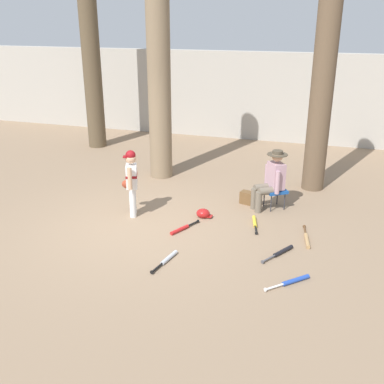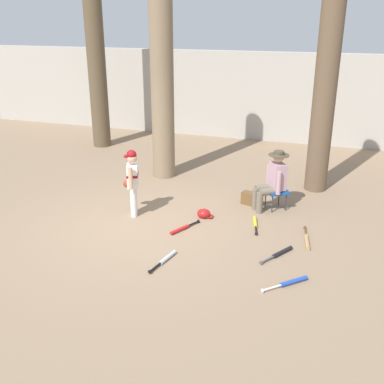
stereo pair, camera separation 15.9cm
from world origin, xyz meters
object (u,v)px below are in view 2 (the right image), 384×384
Objects in this scene: bat_aluminum_silver at (166,259)px; folding_stool at (276,192)px; bat_wood_tan at (307,240)px; bat_blue_youth at (290,282)px; young_ballplayer at (132,178)px; seated_spectator at (273,179)px; bat_black_composite at (280,253)px; handbag_beside_stool at (250,198)px; bat_red_barrel at (182,229)px; tree_near_player at (162,71)px; batting_helmet_red at (204,213)px; bat_yellow_trainer at (255,223)px; tree_far_left at (96,54)px; tree_behind_spectator at (324,98)px.

folding_stool is at bearing 63.87° from bat_aluminum_silver.
folding_stool is 1.52m from bat_wood_tan.
bat_wood_tan is 2.47m from bat_aluminum_silver.
bat_blue_youth is at bearing -76.44° from folding_stool.
folding_stool is at bearing 24.47° from young_ballplayer.
seated_spectator reaches higher than bat_black_composite.
young_ballplayer is 2.34× the size of folding_stool.
handbag_beside_stool reaches higher than bat_red_barrel.
tree_near_player is at bearing 154.55° from handbag_beside_stool.
seated_spectator is at bearing -23.66° from tree_near_player.
bat_yellow_trainer is at bearing -1.60° from batting_helmet_red.
tree_near_player reaches higher than folding_stool.
bat_black_composite is at bearing -78.51° from folding_stool.
tree_far_left reaches higher than batting_helmet_red.
tree_near_player is 8.35× the size of bat_red_barrel.
young_ballplayer is 2.46m from handbag_beside_stool.
seated_spectator is at bearing 24.06° from young_ballplayer.
young_ballplayer is 3.84× the size of handbag_beside_stool.
tree_far_left is 8.58× the size of bat_black_composite.
tree_far_left reaches higher than bat_black_composite.
handbag_beside_stool is at bearing 174.65° from folding_stool.
bat_blue_youth is at bearing -93.79° from bat_wood_tan.
young_ballplayer reaches higher than folding_stool.
handbag_beside_stool reaches higher than bat_wood_tan.
tree_near_player is 3.93m from bat_red_barrel.
handbag_beside_stool is 1.84m from bat_wood_tan.
young_ballplayer is at bearing -155.53° from folding_stool.
handbag_beside_stool is at bearing 107.77° from bat_yellow_trainer.
bat_red_barrel is at bearing -173.04° from bat_wood_tan.
young_ballplayer is at bearing -167.17° from batting_helmet_red.
tree_far_left is 8.48× the size of bat_yellow_trainer.
bat_red_barrel is 1.85m from bat_black_composite.
bat_aluminum_silver is at bearing -67.58° from tree_near_player.
tree_near_player is 3.76m from folding_stool.
tree_near_player is at bearing 157.90° from folding_stool.
tree_near_player is 0.95× the size of tree_far_left.
folding_stool is 0.68× the size of bat_wood_tan.
tree_far_left is 8.77× the size of bat_red_barrel.
bat_red_barrel and bat_aluminum_silver have the same top height.
tree_behind_spectator is at bearing 68.91° from bat_yellow_trainer.
tree_far_left is 8.28m from bat_black_composite.
tree_behind_spectator reaches higher than seated_spectator.
tree_near_player is 3.55m from batting_helmet_red.
tree_far_left is (-5.15, 3.08, 2.49)m from handbag_beside_stool.
handbag_beside_stool is at bearing -30.89° from tree_far_left.
handbag_beside_stool is (-0.53, 0.05, -0.23)m from folding_stool.
folding_stool is 2.14m from bat_red_barrel.
tree_behind_spectator is 8.72× the size of folding_stool.
seated_spectator is 1.73× the size of bat_black_composite.
bat_red_barrel and bat_wood_tan have the same top height.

